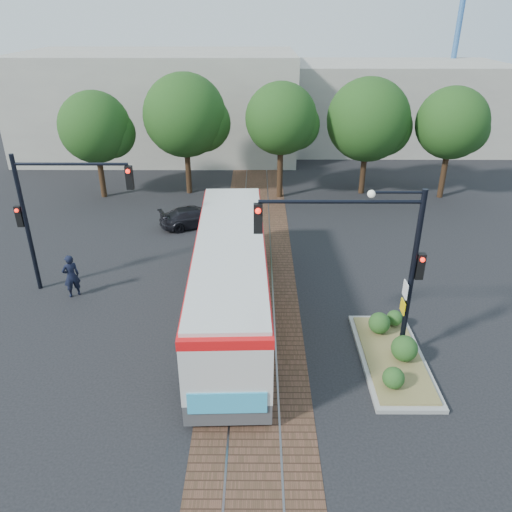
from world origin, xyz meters
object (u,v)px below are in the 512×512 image
(signal_pole_main, at_px, (377,251))
(parked_car, at_px, (194,216))
(traffic_island, at_px, (393,351))
(officer, at_px, (71,276))
(city_bus, at_px, (231,274))
(signal_pole_left, at_px, (50,206))

(signal_pole_main, bearing_deg, parked_car, 121.74)
(traffic_island, bearing_deg, officer, 161.31)
(officer, bearing_deg, city_bus, 131.42)
(city_bus, bearing_deg, parked_car, 103.73)
(signal_pole_main, relative_size, officer, 3.13)
(city_bus, height_order, officer, city_bus)
(city_bus, xyz_separation_m, officer, (-6.82, 1.44, -0.89))
(traffic_island, distance_m, officer, 13.31)
(signal_pole_left, bearing_deg, signal_pole_main, -21.45)
(traffic_island, relative_size, parked_car, 1.34)
(city_bus, relative_size, signal_pole_left, 2.07)
(traffic_island, bearing_deg, parked_car, 124.75)
(signal_pole_main, xyz_separation_m, officer, (-11.64, 4.17, -3.20))
(officer, bearing_deg, traffic_island, 124.64)
(signal_pole_left, height_order, officer, signal_pole_left)
(signal_pole_left, height_order, parked_car, signal_pole_left)
(signal_pole_left, relative_size, officer, 3.13)
(officer, bearing_deg, signal_pole_left, -83.64)
(traffic_island, height_order, parked_car, traffic_island)
(signal_pole_left, distance_m, parked_car, 9.22)
(signal_pole_left, distance_m, officer, 3.03)
(signal_pole_main, height_order, officer, signal_pole_main)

